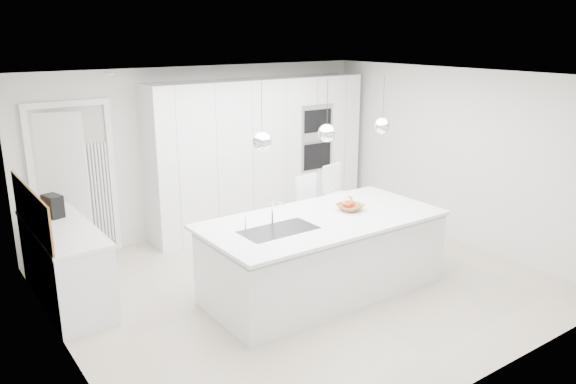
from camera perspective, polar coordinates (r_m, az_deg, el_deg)
floor at (r=6.98m, az=1.44°, el=-9.27°), size 5.50×5.50×0.00m
wall_back at (r=8.62m, az=-8.51°, el=4.25°), size 5.50×0.00×5.50m
wall_left at (r=5.44m, az=-22.42°, el=-3.81°), size 0.00×5.00×5.00m
ceiling at (r=6.33m, az=1.60°, el=11.64°), size 5.50×5.50×0.00m
tall_cabinets at (r=8.77m, az=-2.93°, el=3.94°), size 3.60×0.60×2.30m
oven_stack at (r=9.00m, az=2.98°, el=5.54°), size 0.62×0.04×1.05m
doorway_frame at (r=7.98m, az=-20.88°, el=0.75°), size 1.11×0.08×2.13m
hallway_door at (r=7.89m, az=-22.52°, el=0.25°), size 0.76×0.38×2.00m
radiator at (r=8.10m, az=-18.57°, el=-0.11°), size 0.32×0.04×1.40m
left_base_cabinets at (r=6.88m, az=-21.64°, el=-6.95°), size 0.60×1.80×0.86m
left_worktop at (r=6.73m, az=-22.03°, el=-3.41°), size 0.62×1.82×0.04m
oak_backsplash at (r=6.60m, az=-24.69°, el=-1.62°), size 0.02×1.80×0.50m
island_base at (r=6.65m, az=3.72°, el=-6.59°), size 2.80×1.20×0.86m
island_worktop at (r=6.53m, az=3.52°, el=-2.80°), size 2.84×1.40×0.04m
island_sink at (r=6.14m, az=-0.95°, el=-4.59°), size 0.84×0.44×0.18m
island_tap at (r=6.25m, az=-1.62°, el=-2.00°), size 0.02×0.02×0.30m
pendant_left at (r=5.74m, az=-2.65°, el=5.14°), size 0.20×0.20×0.20m
pendant_mid at (r=6.24m, az=3.96°, el=5.99°), size 0.20×0.20×0.20m
pendant_right at (r=6.80m, az=9.56°, el=6.64°), size 0.20×0.20×0.20m
fruit_bowl at (r=6.81m, az=6.33°, el=-1.55°), size 0.34×0.34×0.08m
espresso_machine at (r=7.05m, az=-22.77°, el=-1.32°), size 0.22×0.28×0.26m
bar_stool_left at (r=7.49m, az=2.48°, el=-2.80°), size 0.44×0.57×1.14m
bar_stool_right at (r=7.98m, az=5.12°, el=-1.55°), size 0.48×0.60×1.17m
apple_a at (r=6.81m, az=6.46°, el=-1.22°), size 0.09×0.09×0.09m
apple_b at (r=6.77m, az=6.10°, el=-1.36°), size 0.08×0.08×0.08m
apple_c at (r=6.82m, az=6.20°, el=-1.23°), size 0.08×0.08×0.08m
apple_extra_3 at (r=6.77m, az=5.94°, el=-1.35°), size 0.08×0.08×0.08m
banana_bunch at (r=6.79m, az=6.09°, el=-0.88°), size 0.24×0.17×0.22m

